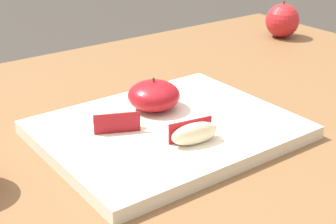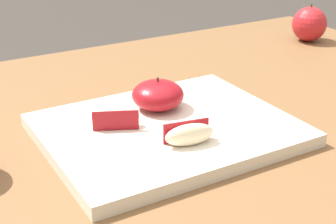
# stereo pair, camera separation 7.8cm
# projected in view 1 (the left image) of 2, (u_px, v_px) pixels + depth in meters

# --- Properties ---
(dining_table) EXTENTS (1.44, 0.89, 0.76)m
(dining_table) POSITION_uv_depth(u_px,v_px,m) (147.00, 173.00, 0.88)
(dining_table) COLOR brown
(dining_table) RESTS_ON ground_plane
(cutting_board) EXTENTS (0.38, 0.30, 0.02)m
(cutting_board) POSITION_uv_depth(u_px,v_px,m) (168.00, 130.00, 0.79)
(cutting_board) COLOR beige
(cutting_board) RESTS_ON dining_table
(apple_half_skin_up) EXTENTS (0.09, 0.09, 0.05)m
(apple_half_skin_up) POSITION_uv_depth(u_px,v_px,m) (152.00, 95.00, 0.83)
(apple_half_skin_up) COLOR maroon
(apple_half_skin_up) RESTS_ON cutting_board
(apple_wedge_front) EXTENTS (0.08, 0.05, 0.03)m
(apple_wedge_front) POSITION_uv_depth(u_px,v_px,m) (116.00, 120.00, 0.76)
(apple_wedge_front) COLOR beige
(apple_wedge_front) RESTS_ON cutting_board
(apple_wedge_left) EXTENTS (0.08, 0.04, 0.03)m
(apple_wedge_left) POSITION_uv_depth(u_px,v_px,m) (194.00, 133.00, 0.72)
(apple_wedge_left) COLOR beige
(apple_wedge_left) RESTS_ON cutting_board
(whole_apple_crimson) EXTENTS (0.09, 0.09, 0.09)m
(whole_apple_crimson) POSITION_uv_depth(u_px,v_px,m) (282.00, 21.00, 1.30)
(whole_apple_crimson) COLOR #B21E23
(whole_apple_crimson) RESTS_ON dining_table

